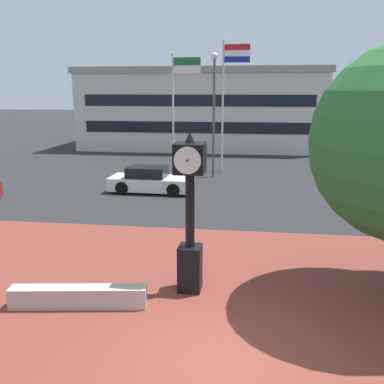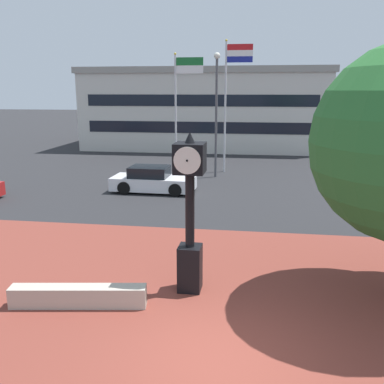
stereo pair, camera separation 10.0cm
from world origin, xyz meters
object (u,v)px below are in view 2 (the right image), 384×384
car_street_near (153,180)px  flagpole_secondary (229,94)px  street_clock (190,212)px  street_lamp_post (216,103)px  civic_building (209,107)px  flagpole_primary (179,101)px

car_street_near → flagpole_secondary: 7.95m
street_clock → street_lamp_post: bearing=93.7°
flagpole_secondary → civic_building: bearing=100.3°
car_street_near → flagpole_primary: 6.98m
civic_building → flagpole_primary: bearing=-91.3°
street_clock → car_street_near: (-3.44, 10.35, -1.50)m
car_street_near → street_lamp_post: 6.21m
street_clock → flagpole_secondary: flagpole_secondary is taller
flagpole_secondary → street_lamp_post: (-0.59, -1.72, -0.48)m
civic_building → car_street_near: bearing=-91.9°
car_street_near → civic_building: bearing=179.7°
flagpole_secondary → street_lamp_post: 1.88m
flagpole_secondary → flagpole_primary: bearing=180.0°
car_street_near → flagpole_secondary: size_ratio=0.53×
car_street_near → street_lamp_post: street_lamp_post is taller
flagpole_secondary → civic_building: size_ratio=0.38×
flagpole_primary → flagpole_secondary: flagpole_secondary is taller
street_clock → flagpole_primary: size_ratio=0.56×
street_lamp_post → flagpole_secondary: bearing=71.1°
street_clock → street_lamp_post: size_ratio=0.58×
civic_building → street_lamp_post: street_lamp_post is taller
car_street_near → civic_building: 20.97m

